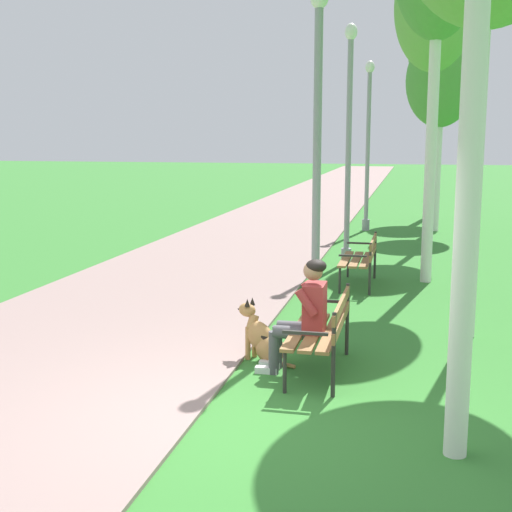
# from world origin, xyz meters

# --- Properties ---
(ground_plane) EXTENTS (120.00, 120.00, 0.00)m
(ground_plane) POSITION_xyz_m (0.00, 0.00, 0.00)
(ground_plane) COLOR #33752D
(paved_path) EXTENTS (4.20, 60.00, 0.04)m
(paved_path) POSITION_xyz_m (-2.48, 24.00, 0.02)
(paved_path) COLOR gray
(paved_path) RESTS_ON ground
(park_bench_near) EXTENTS (0.55, 1.50, 0.85)m
(park_bench_near) POSITION_xyz_m (0.56, 1.42, 0.51)
(park_bench_near) COLOR olive
(park_bench_near) RESTS_ON ground
(park_bench_mid) EXTENTS (0.55, 1.50, 0.85)m
(park_bench_mid) POSITION_xyz_m (0.61, 6.01, 0.51)
(park_bench_mid) COLOR olive
(park_bench_mid) RESTS_ON ground
(person_seated_on_near_bench) EXTENTS (0.74, 0.49, 1.25)m
(person_seated_on_near_bench) POSITION_xyz_m (0.35, 1.36, 0.68)
(person_seated_on_near_bench) COLOR #4C4C51
(person_seated_on_near_bench) RESTS_ON ground
(dog_shepherd) EXTENTS (0.77, 0.48, 0.71)m
(dog_shepherd) POSITION_xyz_m (-0.16, 1.66, 0.26)
(dog_shepherd) COLOR #B27F47
(dog_shepherd) RESTS_ON ground
(lamp_post_near) EXTENTS (0.24, 0.24, 4.42)m
(lamp_post_near) POSITION_xyz_m (0.19, 3.37, 2.29)
(lamp_post_near) COLOR gray
(lamp_post_near) RESTS_ON ground
(lamp_post_mid) EXTENTS (0.24, 0.24, 4.65)m
(lamp_post_mid) POSITION_xyz_m (0.14, 8.13, 2.40)
(lamp_post_mid) COLOR gray
(lamp_post_mid) RESTS_ON ground
(lamp_post_far) EXTENTS (0.24, 0.24, 4.47)m
(lamp_post_far) POSITION_xyz_m (0.17, 13.22, 2.31)
(lamp_post_far) COLOR gray
(lamp_post_far) RESTS_ON ground
(birch_tree_fourth) EXTENTS (1.79, 1.94, 6.78)m
(birch_tree_fourth) POSITION_xyz_m (1.73, 10.79, 5.32)
(birch_tree_fourth) COLOR silver
(birch_tree_fourth) RESTS_ON ground
(birch_tree_fifth) EXTENTS (1.79, 1.59, 5.17)m
(birch_tree_fifth) POSITION_xyz_m (1.99, 13.54, 3.91)
(birch_tree_fifth) COLOR silver
(birch_tree_fifth) RESTS_ON ground
(birch_tree_sixth) EXTENTS (1.80, 1.70, 6.26)m
(birch_tree_sixth) POSITION_xyz_m (1.96, 17.15, 5.01)
(birch_tree_sixth) COLOR silver
(birch_tree_sixth) RESTS_ON ground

